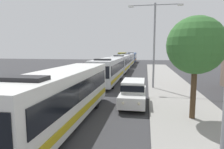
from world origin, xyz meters
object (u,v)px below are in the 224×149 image
at_px(bus_fourth_in_line, 128,59).
at_px(white_suv, 133,92).
at_px(bus_lead, 63,95).
at_px(bus_second_in_line, 108,70).
at_px(roadside_tree, 196,46).
at_px(bus_middle, 121,63).
at_px(bus_rear, 132,57).
at_px(box_truck_oncoming, 122,57).
at_px(streetlamp_mid, 154,37).

distance_m(bus_fourth_in_line, white_suv, 35.31).
xyz_separation_m(bus_lead, bus_second_in_line, (-0.00, 13.65, -0.00)).
height_order(white_suv, roadside_tree, roadside_tree).
height_order(bus_second_in_line, bus_middle, same).
bearing_deg(bus_second_in_line, roadside_tree, -58.08).
height_order(bus_rear, box_truck_oncoming, bus_rear).
bearing_deg(roadside_tree, bus_rear, 98.22).
relative_size(bus_middle, white_suv, 2.26).
xyz_separation_m(box_truck_oncoming, streetlamp_mid, (8.70, -43.59, 3.75)).
bearing_deg(bus_fourth_in_line, roadside_tree, -78.95).
distance_m(streetlamp_mid, roadside_tree, 9.40).
height_order(white_suv, box_truck_oncoming, box_truck_oncoming).
xyz_separation_m(bus_lead, bus_middle, (-0.00, 26.28, -0.00)).
height_order(bus_lead, bus_second_in_line, same).
height_order(box_truck_oncoming, streetlamp_mid, streetlamp_mid).
bearing_deg(bus_fourth_in_line, streetlamp_mid, -79.35).
relative_size(bus_lead, white_suv, 2.35).
bearing_deg(bus_second_in_line, bus_fourth_in_line, 90.00).
bearing_deg(roadside_tree, bus_fourth_in_line, 101.05).
xyz_separation_m(white_suv, box_truck_oncoming, (-7.00, 50.00, 0.66)).
bearing_deg(roadside_tree, streetlamp_mid, 102.28).
xyz_separation_m(bus_rear, box_truck_oncoming, (-3.30, 1.61, 0.01)).
bearing_deg(bus_lead, white_suv, 50.69).
bearing_deg(bus_second_in_line, box_truck_oncoming, 94.62).
distance_m(white_suv, roadside_tree, 5.71).
relative_size(bus_fourth_in_line, roadside_tree, 1.99).
xyz_separation_m(bus_fourth_in_line, roadside_tree, (7.39, -37.84, 2.75)).
xyz_separation_m(bus_fourth_in_line, bus_rear, (-0.00, 13.28, -0.00)).
bearing_deg(bus_middle, bus_rear, 90.00).
height_order(bus_fourth_in_line, box_truck_oncoming, bus_fourth_in_line).
bearing_deg(bus_fourth_in_line, white_suv, -83.99).
bearing_deg(streetlamp_mid, roadside_tree, -77.72).
bearing_deg(bus_rear, box_truck_oncoming, 154.03).
distance_m(bus_rear, white_suv, 48.54).
height_order(bus_middle, roadside_tree, roadside_tree).
bearing_deg(streetlamp_mid, bus_lead, -116.29).
relative_size(bus_second_in_line, box_truck_oncoming, 1.59).
relative_size(white_suv, streetlamp_mid, 0.56).
distance_m(bus_lead, bus_fourth_in_line, 39.63).
xyz_separation_m(bus_lead, white_suv, (3.70, 4.52, -0.66)).
relative_size(bus_middle, bus_rear, 0.95).
bearing_deg(white_suv, bus_rear, 94.37).
bearing_deg(streetlamp_mid, bus_rear, 97.33).
height_order(bus_rear, roadside_tree, roadside_tree).
relative_size(bus_rear, roadside_tree, 1.98).
xyz_separation_m(bus_middle, bus_rear, (0.00, 26.63, 0.00)).
height_order(bus_lead, box_truck_oncoming, bus_lead).
bearing_deg(bus_lead, bus_second_in_line, 90.00).
relative_size(white_suv, roadside_tree, 0.83).
bearing_deg(white_suv, streetlamp_mid, 75.14).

